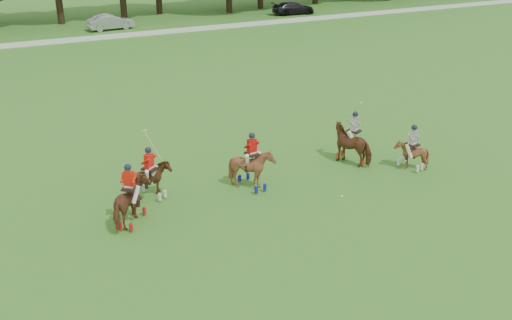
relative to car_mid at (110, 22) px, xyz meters
name	(u,v)px	position (x,y,z in m)	size (l,w,h in m)	color
ground	(289,243)	(-3.81, -42.50, -0.74)	(180.00, 180.00, 0.00)	#376C1E
boundary_rail	(80,39)	(-3.81, -4.50, -0.52)	(120.00, 0.10, 0.44)	white
car_mid	(110,22)	(0.00, 0.00, 0.00)	(1.56, 4.48, 1.48)	#ABAAB0
car_right	(293,8)	(20.78, 0.00, -0.03)	(1.98, 4.87, 1.41)	black
polo_red_a	(131,202)	(-8.34, -38.67, 0.14)	(1.97, 2.16, 2.40)	#553216
polo_red_b	(151,180)	(-7.09, -36.95, 0.04)	(1.92, 1.87, 2.74)	#553216
polo_red_c	(252,168)	(-3.03, -37.93, 0.16)	(1.61, 1.76, 2.45)	#553216
polo_stripe_a	(353,144)	(2.30, -37.60, 0.17)	(1.82, 2.30, 3.00)	#553216
polo_stripe_b	(411,154)	(4.19, -39.39, 0.00)	(1.40, 1.50, 2.10)	#553216
polo_ball	(342,196)	(-0.17, -40.37, -0.69)	(0.09, 0.09, 0.09)	white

